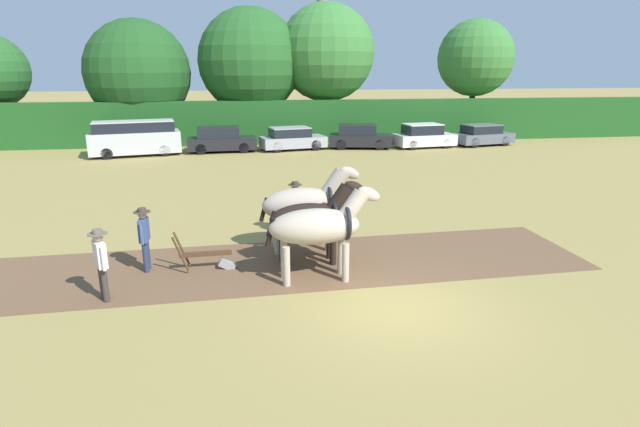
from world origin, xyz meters
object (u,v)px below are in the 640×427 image
Objects in this scene: tree_left at (138,73)px; farmer_at_plow at (144,234)px; church_spire at (322,29)px; draft_horse_lead_left at (319,226)px; plow at (211,258)px; parked_car_left at (221,140)px; draft_horse_trail_left at (305,204)px; draft_horse_lead_right at (312,218)px; farmer_onlooker_left at (101,259)px; parked_car_center at (359,137)px; parked_car_center_right at (424,136)px; farmer_beside_team at (295,204)px; tree_center at (326,53)px; parked_car_center_left at (292,139)px; parked_van at (135,138)px; parked_car_right at (483,135)px; tree_center_right at (475,58)px; tree_center_left at (250,61)px.

farmer_at_plow is at bearing -80.03° from tree_left.
draft_horse_lead_left is at bearing -99.20° from church_spire.
parked_car_left reaches higher than plow.
draft_horse_trail_left is at bearing 89.83° from draft_horse_lead_left.
draft_horse_lead_right is 1.61× the size of farmer_onlooker_left.
farmer_onlooker_left is 24.11m from parked_car_center.
farmer_at_plow is 0.41× the size of parked_car_center_right.
tree_left reaches higher than farmer_beside_team.
draft_horse_lead_right is (-4.64, -25.26, -4.99)m from tree_center.
parked_car_center_left is (1.49, 19.94, -0.56)m from draft_horse_lead_right.
church_spire is 12.75× the size of plow.
draft_horse_trail_left is 0.68× the size of parked_car_left.
farmer_at_plow reaches higher than parked_car_center_right.
tree_center reaches higher than draft_horse_lead_left.
farmer_onlooker_left reaches higher than parked_car_center.
parked_car_left is (5.10, 0.69, -0.32)m from parked_van.
parked_car_left is at bearing -44.76° from tree_left.
tree_center is at bearing 78.60° from draft_horse_lead_left.
draft_horse_lead_left reaches higher than parked_car_right.
draft_horse_trail_left is at bearing 22.66° from plow.
tree_center_right is 3.01× the size of draft_horse_lead_left.
draft_horse_trail_left reaches higher than plow.
tree_center_left is at bearing 151.72° from parked_car_center.
parked_van is 1.28× the size of parked_car_right.
farmer_beside_team reaches higher than farmer_at_plow.
farmer_onlooker_left is at bearing -109.79° from tree_center.
tree_center_right reaches higher than draft_horse_lead_left.
draft_horse_trail_left reaches higher than parked_van.
church_spire is (11.46, 38.30, 5.03)m from tree_center_left.
farmer_onlooker_left is 20.91m from parked_van.
tree_left is 5.32× the size of plow.
draft_horse_lead_left is at bearing -84.52° from parked_car_left.
farmer_at_plow is (-4.36, 0.12, -0.27)m from draft_horse_lead_right.
tree_left reaches higher than parked_car_right.
draft_horse_trail_left is at bearing 1.10° from farmer_onlooker_left.
farmer_at_plow is 0.40× the size of parked_car_right.
farmer_beside_team is (2.52, 2.52, 0.71)m from plow.
farmer_onlooker_left is (-4.09, -27.11, -4.67)m from tree_center_left.
church_spire is at bearing 67.55° from parked_car_center_left.
tree_left is 2.92× the size of draft_horse_lead_left.
farmer_beside_team is at bearing 95.10° from draft_horse_trail_left.
parked_car_center is (14.79, -5.57, -4.11)m from tree_left.
tree_left is 20.49m from parked_car_center_right.
parked_car_right is at bearing 10.79° from parked_car_center.
tree_center_left is 5.54× the size of farmer_at_plow.
tree_center_right is 31.02m from draft_horse_lead_left.
tree_left is 2.86× the size of draft_horse_trail_left.
parked_car_center_left is 1.02× the size of parked_car_center.
parked_car_right is at bearing -84.56° from church_spire.
farmer_beside_team is 17.60m from parked_car_left.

